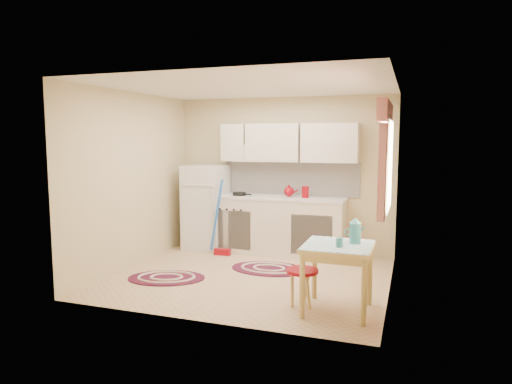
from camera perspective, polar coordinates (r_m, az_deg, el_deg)
room_shell at (r=6.13m, az=1.36°, el=4.44°), size 3.64×3.60×2.52m
fridge at (r=7.67m, az=-6.29°, el=-1.87°), size 0.65×0.60×1.40m
broom at (r=7.19m, az=-4.26°, el=-3.23°), size 0.29×0.14×1.20m
base_cabinets at (r=7.34m, az=2.26°, el=-4.28°), size 2.25×0.60×0.88m
countertop at (r=7.27m, az=2.28°, el=-0.72°), size 2.27×0.62×0.04m
frying_pan at (r=7.40m, az=-2.11°, el=-0.23°), size 0.27×0.27×0.05m
red_kettle at (r=7.19m, az=4.14°, el=0.07°), size 0.22×0.20×0.18m
red_canister at (r=7.13m, az=6.18°, el=-0.09°), size 0.12×0.12×0.16m
table at (r=5.01m, az=10.14°, el=-10.58°), size 0.72×0.72×0.72m
stool at (r=5.13m, az=5.80°, el=-11.85°), size 0.41×0.41×0.42m
coffee_pot at (r=4.98m, az=12.30°, el=-4.68°), size 0.16×0.14×0.30m
mug at (r=4.80m, az=10.38°, el=-6.27°), size 0.09×0.09×0.10m
rug_center at (r=6.54m, az=1.63°, el=-9.56°), size 1.10×0.76×0.02m
rug_left at (r=6.24m, az=-11.13°, el=-10.49°), size 1.17×0.94×0.02m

